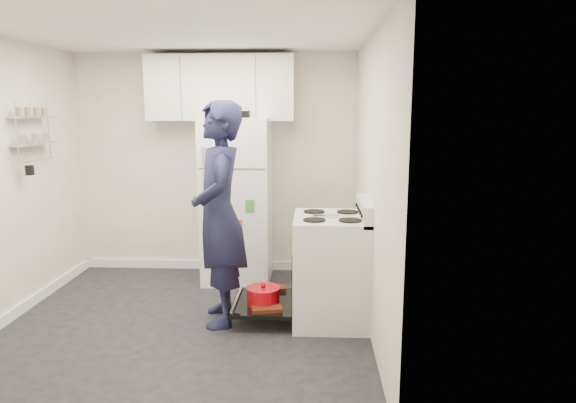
# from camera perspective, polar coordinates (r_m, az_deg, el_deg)

# --- Properties ---
(room) EXTENTS (3.21, 3.21, 2.51)m
(room) POSITION_cam_1_polar(r_m,az_deg,el_deg) (4.47, -11.99, 1.44)
(room) COLOR black
(room) RESTS_ON ground
(electric_range) EXTENTS (0.66, 0.76, 1.10)m
(electric_range) POSITION_cam_1_polar(r_m,az_deg,el_deg) (4.61, 4.61, -7.54)
(electric_range) COLOR silver
(electric_range) RESTS_ON ground
(open_oven_door) EXTENTS (0.55, 0.71, 0.23)m
(open_oven_door) POSITION_cam_1_polar(r_m,az_deg,el_deg) (4.69, -2.72, -10.78)
(open_oven_door) COLOR black
(open_oven_door) RESTS_ON ground
(refrigerator) EXTENTS (0.72, 0.74, 1.86)m
(refrigerator) POSITION_cam_1_polar(r_m,az_deg,el_deg) (5.64, -5.65, 0.23)
(refrigerator) COLOR white
(refrigerator) RESTS_ON ground
(upper_cabinets) EXTENTS (1.60, 0.33, 0.70)m
(upper_cabinets) POSITION_cam_1_polar(r_m,az_deg,el_deg) (5.77, -7.47, 12.39)
(upper_cabinets) COLOR silver
(upper_cabinets) RESTS_ON room
(wall_shelf_rack) EXTENTS (0.14, 0.60, 0.61)m
(wall_shelf_rack) POSITION_cam_1_polar(r_m,az_deg,el_deg) (5.42, -26.46, 7.07)
(wall_shelf_rack) COLOR #B2B2B7
(wall_shelf_rack) RESTS_ON room
(person) EXTENTS (0.61, 0.80, 1.95)m
(person) POSITION_cam_1_polar(r_m,az_deg,el_deg) (4.49, -7.67, -1.41)
(person) COLOR #191A38
(person) RESTS_ON ground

